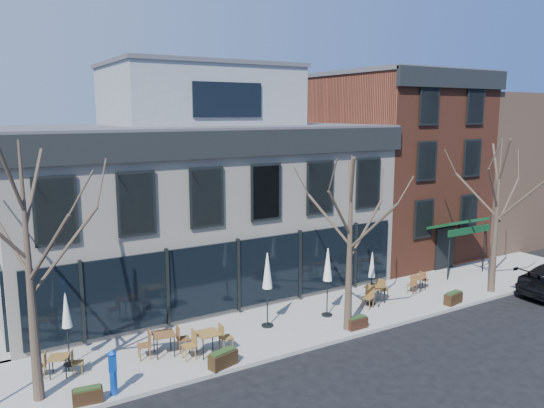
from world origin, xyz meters
TOP-DOWN VIEW (x-y plane):
  - ground at (0.00, 0.00)m, footprint 120.00×120.00m
  - sidewalk_front at (3.25, -2.15)m, footprint 33.50×4.70m
  - corner_building at (0.07, 5.07)m, footprint 18.39×10.39m
  - red_brick_building at (13.00, 4.98)m, footprint 8.20×11.78m
  - bg_building at (23.00, 6.00)m, footprint 12.00×12.00m
  - tree_corner at (-8.49, -3.20)m, footprint 3.93×3.98m
  - tree_mid at (3.01, -3.90)m, footprint 3.50×3.55m
  - tree_right at (12.01, -3.90)m, footprint 3.72×3.77m
  - call_box at (-6.46, -4.12)m, footprint 0.30×0.30m
  - cafe_set_0 at (-7.71, -1.98)m, footprint 1.62×0.88m
  - cafe_set_1 at (-4.18, -2.29)m, footprint 1.95×0.86m
  - cafe_set_2 at (-2.80, -3.10)m, footprint 1.96×0.81m
  - cafe_set_4 at (5.91, -2.29)m, footprint 1.99×1.16m
  - cafe_set_5 at (9.00, -1.95)m, footprint 1.63×0.79m
  - umbrella_0 at (-7.27, -1.32)m, footprint 0.42×0.42m
  - umbrella_2 at (0.35, -1.98)m, footprint 0.50×0.50m
  - umbrella_3 at (3.15, -2.30)m, footprint 0.48×0.48m
  - umbrella_4 at (5.72, -2.21)m, footprint 0.39×0.39m
  - planter_0 at (-7.27, -4.20)m, footprint 0.92×0.47m
  - planter_1 at (-2.73, -4.20)m, footprint 1.11×0.67m
  - planter_2 at (3.37, -4.04)m, footprint 0.89×0.36m
  - planter_3 at (9.00, -4.12)m, footprint 1.05×0.56m

SIDE VIEW (x-z plane):
  - ground at x=0.00m, z-range 0.00..0.00m
  - sidewalk_front at x=3.25m, z-range 0.00..0.15m
  - planter_0 at x=-7.27m, z-range 0.15..0.64m
  - planter_2 at x=3.37m, z-range 0.15..0.65m
  - planter_3 at x=9.00m, z-range 0.15..0.70m
  - planter_1 at x=-2.73m, z-range 0.15..0.73m
  - cafe_set_0 at x=-7.71m, z-range 0.16..0.99m
  - cafe_set_5 at x=9.00m, z-range 0.16..1.00m
  - cafe_set_1 at x=-4.18m, z-range 0.16..1.17m
  - cafe_set_4 at x=5.91m, z-range 0.16..1.19m
  - cafe_set_2 at x=-2.80m, z-range 0.16..1.19m
  - call_box at x=-6.46m, z-range 0.19..1.69m
  - umbrella_4 at x=5.72m, z-range 0.65..3.11m
  - umbrella_0 at x=-7.27m, z-range 0.69..3.30m
  - umbrella_3 at x=3.15m, z-range 0.77..3.77m
  - umbrella_2 at x=0.35m, z-range 0.79..3.90m
  - tree_mid at x=3.01m, z-range 0.27..7.31m
  - tree_right at x=12.01m, z-range 0.28..7.76m
  - tree_corner at x=-8.49m, z-range 0.29..8.21m
  - corner_building at x=0.07m, z-range -0.83..10.27m
  - bg_building at x=23.00m, z-range 0.00..10.00m
  - red_brick_building at x=13.00m, z-range 0.05..11.22m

